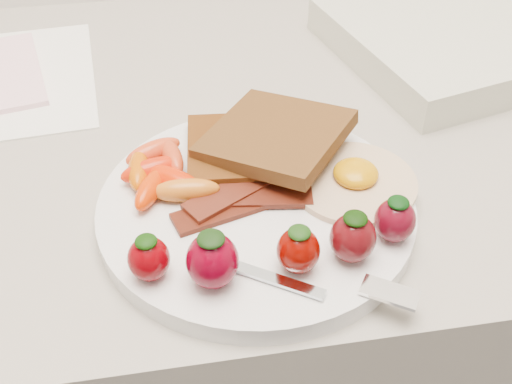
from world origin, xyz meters
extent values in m
cube|color=gray|center=(0.00, 1.70, 0.45)|extent=(2.00, 0.60, 0.90)
cylinder|color=white|center=(0.00, 1.54, 0.91)|extent=(0.27, 0.27, 0.02)
cube|color=#4E2E12|center=(0.00, 1.60, 0.93)|extent=(0.11, 0.11, 0.01)
cube|color=#301F0C|center=(0.03, 1.60, 0.94)|extent=(0.16, 0.16, 0.03)
cylinder|color=silver|center=(0.09, 1.55, 0.92)|extent=(0.11, 0.11, 0.01)
ellipsoid|color=#CC8603|center=(0.09, 1.55, 0.93)|extent=(0.04, 0.04, 0.02)
cube|color=black|center=(-0.02, 1.53, 0.92)|extent=(0.11, 0.05, 0.00)
cube|color=#3B0908|center=(0.00, 1.54, 0.92)|extent=(0.11, 0.04, 0.00)
cube|color=#46180E|center=(-0.01, 1.55, 0.92)|extent=(0.10, 0.08, 0.00)
ellipsoid|color=red|center=(-0.08, 1.59, 0.93)|extent=(0.06, 0.03, 0.02)
ellipsoid|color=red|center=(-0.07, 1.57, 0.93)|extent=(0.06, 0.06, 0.02)
ellipsoid|color=red|center=(-0.09, 1.56, 0.93)|extent=(0.04, 0.05, 0.02)
ellipsoid|color=red|center=(-0.07, 1.60, 0.93)|extent=(0.03, 0.05, 0.02)
ellipsoid|color=red|center=(-0.08, 1.61, 0.93)|extent=(0.06, 0.04, 0.02)
ellipsoid|color=#C66618|center=(-0.06, 1.55, 0.93)|extent=(0.06, 0.02, 0.02)
ellipsoid|color=#CB5700|center=(-0.10, 1.59, 0.93)|extent=(0.02, 0.05, 0.02)
ellipsoid|color=#6B0006|center=(-0.09, 1.47, 0.94)|extent=(0.03, 0.03, 0.04)
ellipsoid|color=black|center=(-0.09, 1.47, 0.95)|extent=(0.02, 0.02, 0.01)
ellipsoid|color=#630012|center=(-0.05, 1.46, 0.94)|extent=(0.04, 0.04, 0.04)
ellipsoid|color=black|center=(-0.05, 1.46, 0.96)|extent=(0.02, 0.02, 0.01)
ellipsoid|color=#610400|center=(0.02, 1.46, 0.94)|extent=(0.03, 0.03, 0.04)
ellipsoid|color=#14360B|center=(0.02, 1.46, 0.96)|extent=(0.02, 0.02, 0.01)
ellipsoid|color=#4E080C|center=(0.06, 1.47, 0.94)|extent=(0.04, 0.04, 0.04)
ellipsoid|color=black|center=(0.06, 1.47, 0.96)|extent=(0.02, 0.02, 0.01)
ellipsoid|color=#560715|center=(0.10, 1.48, 0.94)|extent=(0.03, 0.03, 0.04)
ellipsoid|color=black|center=(0.10, 1.48, 0.96)|extent=(0.02, 0.02, 0.01)
cube|color=silver|center=(-0.01, 1.46, 0.92)|extent=(0.09, 0.06, 0.00)
cube|color=white|center=(0.08, 1.42, 0.92)|extent=(0.05, 0.04, 0.00)
cube|color=white|center=(-0.23, 1.81, 0.90)|extent=(0.19, 0.25, 0.00)
cube|color=beige|center=(0.31, 1.79, 0.92)|extent=(0.37, 0.32, 0.04)
camera|label=1|loc=(-0.07, 1.14, 1.28)|focal=45.00mm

